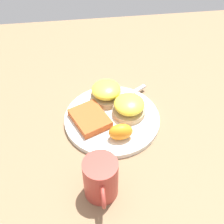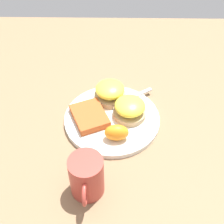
{
  "view_description": "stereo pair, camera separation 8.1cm",
  "coord_description": "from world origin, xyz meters",
  "px_view_note": "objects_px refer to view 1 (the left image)",
  "views": [
    {
      "loc": [
        0.56,
        -0.07,
        0.62
      ],
      "look_at": [
        0.0,
        0.0,
        0.03
      ],
      "focal_mm": 50.0,
      "sensor_mm": 36.0,
      "label": 1
    },
    {
      "loc": [
        0.57,
        0.01,
        0.62
      ],
      "look_at": [
        0.0,
        0.0,
        0.03
      ],
      "focal_mm": 50.0,
      "sensor_mm": 36.0,
      "label": 2
    }
  ],
  "objects_px": {
    "orange_wedge": "(121,132)",
    "fork": "(110,106)",
    "cup": "(101,179)",
    "sandwich_benedict_left": "(129,107)",
    "sandwich_benedict_right": "(106,92)",
    "hashbrown_patty": "(90,118)"
  },
  "relations": [
    {
      "from": "sandwich_benedict_left",
      "to": "sandwich_benedict_right",
      "type": "xyz_separation_m",
      "value": [
        -0.06,
        -0.05,
        0.0
      ]
    },
    {
      "from": "sandwich_benedict_left",
      "to": "cup",
      "type": "bearing_deg",
      "value": -24.06
    },
    {
      "from": "fork",
      "to": "cup",
      "type": "relative_size",
      "value": 1.95
    },
    {
      "from": "sandwich_benedict_left",
      "to": "sandwich_benedict_right",
      "type": "height_order",
      "value": "same"
    },
    {
      "from": "hashbrown_patty",
      "to": "fork",
      "type": "bearing_deg",
      "value": 128.99
    },
    {
      "from": "orange_wedge",
      "to": "fork",
      "type": "xyz_separation_m",
      "value": [
        -0.11,
        -0.01,
        -0.02
      ]
    },
    {
      "from": "sandwich_benedict_left",
      "to": "orange_wedge",
      "type": "xyz_separation_m",
      "value": [
        0.08,
        -0.03,
        -0.0
      ]
    },
    {
      "from": "hashbrown_patty",
      "to": "sandwich_benedict_left",
      "type": "bearing_deg",
      "value": 97.6
    },
    {
      "from": "sandwich_benedict_left",
      "to": "sandwich_benedict_right",
      "type": "bearing_deg",
      "value": -140.61
    },
    {
      "from": "hashbrown_patty",
      "to": "fork",
      "type": "distance_m",
      "value": 0.07
    },
    {
      "from": "sandwich_benedict_left",
      "to": "hashbrown_patty",
      "type": "distance_m",
      "value": 0.11
    },
    {
      "from": "orange_wedge",
      "to": "fork",
      "type": "bearing_deg",
      "value": -172.86
    },
    {
      "from": "sandwich_benedict_left",
      "to": "fork",
      "type": "relative_size",
      "value": 0.42
    },
    {
      "from": "sandwich_benedict_right",
      "to": "cup",
      "type": "distance_m",
      "value": 0.28
    },
    {
      "from": "hashbrown_patty",
      "to": "cup",
      "type": "distance_m",
      "value": 0.2
    },
    {
      "from": "fork",
      "to": "sandwich_benedict_right",
      "type": "bearing_deg",
      "value": -171.28
    },
    {
      "from": "sandwich_benedict_right",
      "to": "orange_wedge",
      "type": "height_order",
      "value": "sandwich_benedict_right"
    },
    {
      "from": "orange_wedge",
      "to": "cup",
      "type": "relative_size",
      "value": 0.56
    },
    {
      "from": "sandwich_benedict_left",
      "to": "cup",
      "type": "height_order",
      "value": "cup"
    },
    {
      "from": "sandwich_benedict_left",
      "to": "cup",
      "type": "xyz_separation_m",
      "value": [
        0.22,
        -0.1,
        0.01
      ]
    },
    {
      "from": "sandwich_benedict_left",
      "to": "cup",
      "type": "relative_size",
      "value": 0.82
    },
    {
      "from": "cup",
      "to": "orange_wedge",
      "type": "bearing_deg",
      "value": 155.29
    }
  ]
}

